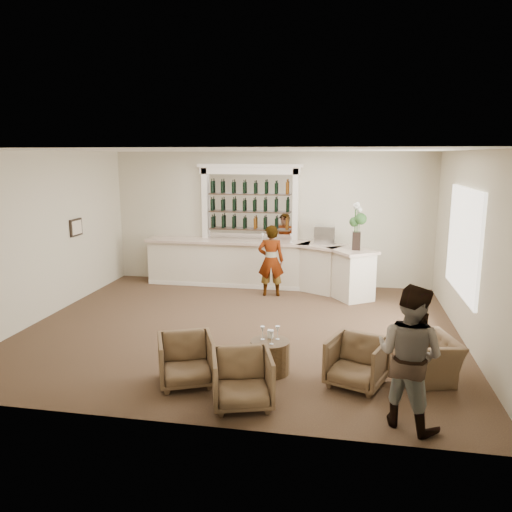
{
  "coord_description": "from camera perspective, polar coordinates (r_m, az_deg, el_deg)",
  "views": [
    {
      "loc": [
        1.91,
        -8.8,
        3.22
      ],
      "look_at": [
        0.13,
        0.9,
        1.22
      ],
      "focal_mm": 35.0,
      "sensor_mm": 36.0,
      "label": 1
    }
  ],
  "objects": [
    {
      "name": "back_bar_alcove",
      "position": [
        12.5,
        -0.75,
        6.04
      ],
      "size": [
        2.64,
        0.25,
        3.0
      ],
      "color": "white",
      "rests_on": "ground"
    },
    {
      "name": "armchair_left",
      "position": [
        7.31,
        -7.99,
        -11.69
      ],
      "size": [
        1.0,
        1.01,
        0.71
      ],
      "primitive_type": "imported",
      "rotation": [
        0.0,
        0.0,
        0.4
      ],
      "color": "brown",
      "rests_on": "ground"
    },
    {
      "name": "armchair_right",
      "position": [
        7.34,
        11.42,
        -11.8
      ],
      "size": [
        0.96,
        0.97,
        0.69
      ],
      "primitive_type": "imported",
      "rotation": [
        0.0,
        0.0,
        -0.36
      ],
      "color": "brown",
      "rests_on": "ground"
    },
    {
      "name": "espresso_machine",
      "position": [
        12.02,
        7.87,
        2.43
      ],
      "size": [
        0.49,
        0.41,
        0.42
      ],
      "primitive_type": "cube",
      "rotation": [
        0.0,
        0.0,
        -0.01
      ],
      "color": "#B9B8BD",
      "rests_on": "bar_counter"
    },
    {
      "name": "wine_glass_bar_right",
      "position": [
        12.09,
        4.03,
        2.06
      ],
      "size": [
        0.07,
        0.07,
        0.21
      ],
      "primitive_type": null,
      "color": "white",
      "rests_on": "bar_counter"
    },
    {
      "name": "wine_glass_tbl_b",
      "position": [
        7.56,
        2.48,
        -8.76
      ],
      "size": [
        0.07,
        0.07,
        0.21
      ],
      "primitive_type": null,
      "color": "white",
      "rests_on": "cocktail_table"
    },
    {
      "name": "flower_vase",
      "position": [
        11.27,
        11.47,
        3.69
      ],
      "size": [
        0.28,
        0.28,
        1.06
      ],
      "color": "black",
      "rests_on": "bar_counter"
    },
    {
      "name": "wine_glass_tbl_a",
      "position": [
        7.54,
        0.76,
        -8.79
      ],
      "size": [
        0.07,
        0.07,
        0.21
      ],
      "primitive_type": null,
      "color": "white",
      "rests_on": "cocktail_table"
    },
    {
      "name": "wine_glass_tbl_c",
      "position": [
        7.37,
        1.79,
        -9.29
      ],
      "size": [
        0.07,
        0.07,
        0.21
      ],
      "primitive_type": null,
      "color": "white",
      "rests_on": "cocktail_table"
    },
    {
      "name": "napkin_holder",
      "position": [
        7.65,
        1.64,
        -8.87
      ],
      "size": [
        0.08,
        0.08,
        0.12
      ],
      "primitive_type": "cube",
      "color": "white",
      "rests_on": "cocktail_table"
    },
    {
      "name": "cocktail_table",
      "position": [
        7.63,
        1.62,
        -11.43
      ],
      "size": [
        0.59,
        0.59,
        0.5
      ],
      "primitive_type": "cylinder",
      "color": "brown",
      "rests_on": "ground"
    },
    {
      "name": "wine_glass_bar_left",
      "position": [
        12.18,
        0.77,
        2.16
      ],
      "size": [
        0.07,
        0.07,
        0.21
      ],
      "primitive_type": null,
      "color": "white",
      "rests_on": "bar_counter"
    },
    {
      "name": "armchair_center",
      "position": [
        6.68,
        -1.59,
        -13.9
      ],
      "size": [
        0.96,
        0.98,
        0.72
      ],
      "primitive_type": "imported",
      "rotation": [
        0.0,
        0.0,
        0.3
      ],
      "color": "brown",
      "rests_on": "ground"
    },
    {
      "name": "bar_counter",
      "position": [
        12.26,
        0.44,
        -0.97
      ],
      "size": [
        5.72,
        1.8,
        1.14
      ],
      "color": "white",
      "rests_on": "ground"
    },
    {
      "name": "guest",
      "position": [
        6.3,
        17.14,
        -10.87
      ],
      "size": [
        1.08,
        1.03,
        1.76
      ],
      "primitive_type": "imported",
      "rotation": [
        0.0,
        0.0,
        2.55
      ],
      "color": "gray",
      "rests_on": "ground"
    },
    {
      "name": "ground",
      "position": [
        9.56,
        -1.73,
        -8.2
      ],
      "size": [
        8.0,
        8.0,
        0.0
      ],
      "primitive_type": "plane",
      "color": "brown",
      "rests_on": "ground"
    },
    {
      "name": "sommelier",
      "position": [
        11.49,
        1.71,
        -0.53
      ],
      "size": [
        0.65,
        0.47,
        1.66
      ],
      "primitive_type": "imported",
      "rotation": [
        0.0,
        0.0,
        3.28
      ],
      "color": "gray",
      "rests_on": "ground"
    },
    {
      "name": "room_shell",
      "position": [
        9.71,
        0.01,
        6.28
      ],
      "size": [
        8.04,
        7.02,
        3.32
      ],
      "color": "beige",
      "rests_on": "ground"
    },
    {
      "name": "armchair_far",
      "position": [
        7.84,
        18.71,
        -10.93
      ],
      "size": [
        1.06,
        1.14,
        0.62
      ],
      "primitive_type": "imported",
      "rotation": [
        0.0,
        0.0,
        -1.3
      ],
      "color": "brown",
      "rests_on": "ground"
    }
  ]
}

